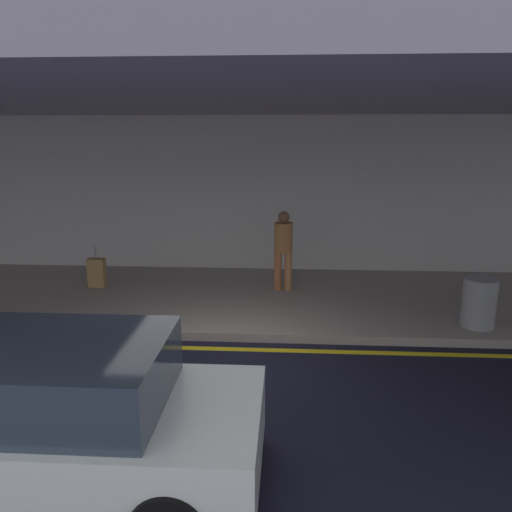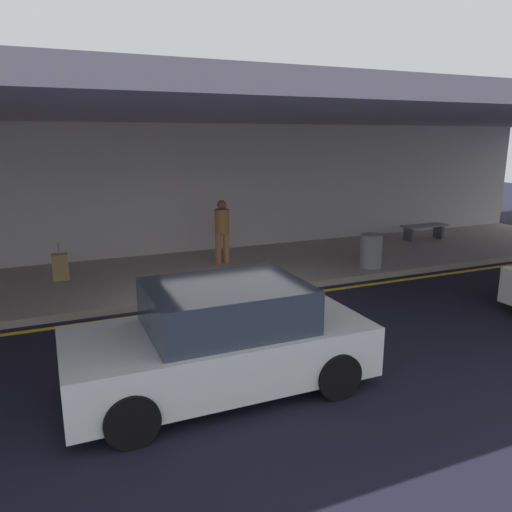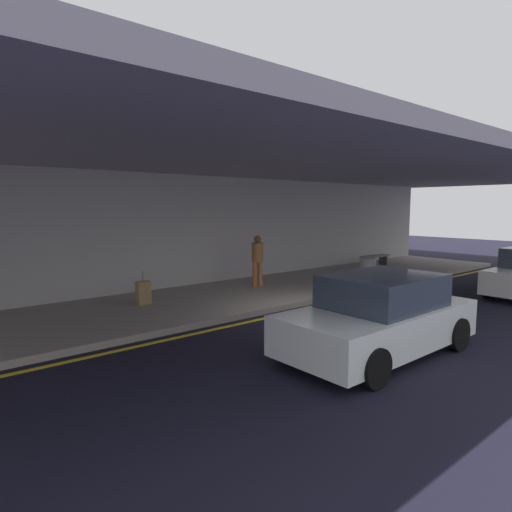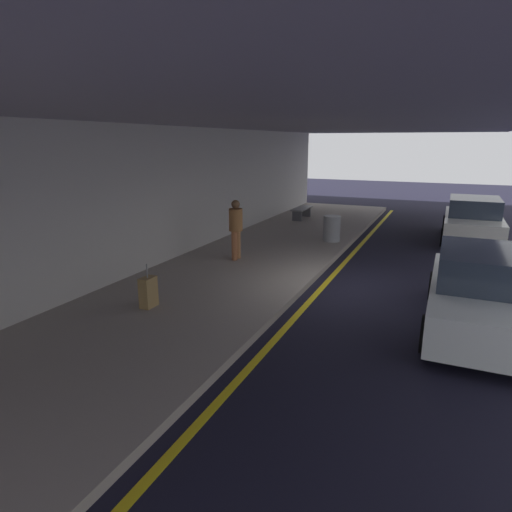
# 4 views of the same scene
# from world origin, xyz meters

# --- Properties ---
(ground_plane) EXTENTS (60.00, 60.00, 0.00)m
(ground_plane) POSITION_xyz_m (0.00, 0.00, 0.00)
(ground_plane) COLOR black
(sidewalk) EXTENTS (26.00, 4.20, 0.15)m
(sidewalk) POSITION_xyz_m (0.00, 3.10, 0.07)
(sidewalk) COLOR gray
(sidewalk) RESTS_ON ground
(lane_stripe_yellow) EXTENTS (26.00, 0.14, 0.01)m
(lane_stripe_yellow) POSITION_xyz_m (0.00, 0.71, 0.00)
(lane_stripe_yellow) COLOR yellow
(lane_stripe_yellow) RESTS_ON ground
(ceiling_overhang) EXTENTS (28.00, 13.20, 0.30)m
(ceiling_overhang) POSITION_xyz_m (0.00, 2.60, 3.95)
(ceiling_overhang) COLOR #918B9D
(ceiling_overhang) RESTS_ON support_column_far_left
(terminal_back_wall) EXTENTS (26.00, 0.30, 3.80)m
(terminal_back_wall) POSITION_xyz_m (0.00, 5.35, 1.90)
(terminal_back_wall) COLOR #B7B4B1
(terminal_back_wall) RESTS_ON ground
(car_white_no2) EXTENTS (4.10, 1.92, 1.50)m
(car_white_no2) POSITION_xyz_m (-1.24, -2.61, 0.71)
(car_white_no2) COLOR white
(car_white_no2) RESTS_ON ground
(traveler_with_luggage) EXTENTS (0.38, 0.38, 1.68)m
(traveler_with_luggage) POSITION_xyz_m (0.93, 3.51, 1.11)
(traveler_with_luggage) COLOR #9C5A35
(traveler_with_luggage) RESTS_ON sidewalk
(suitcase_upright_primary) EXTENTS (0.36, 0.22, 0.90)m
(suitcase_upright_primary) POSITION_xyz_m (-3.09, 3.49, 0.46)
(suitcase_upright_primary) COLOR olive
(suitcase_upright_primary) RESTS_ON sidewalk
(bench_metal) EXTENTS (1.60, 0.50, 0.48)m
(bench_metal) POSITION_xyz_m (8.05, 3.88, 0.50)
(bench_metal) COLOR slate
(bench_metal) RESTS_ON sidewalk
(trash_bin_steel) EXTENTS (0.56, 0.56, 0.85)m
(trash_bin_steel) POSITION_xyz_m (4.30, 1.62, 0.57)
(trash_bin_steel) COLOR gray
(trash_bin_steel) RESTS_ON sidewalk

